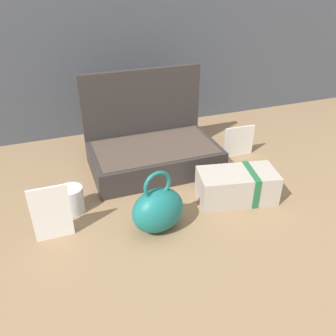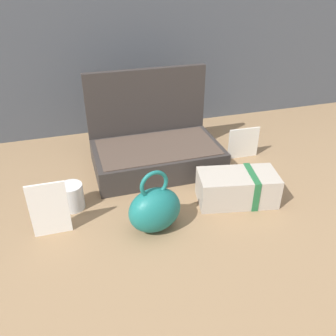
% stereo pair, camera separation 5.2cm
% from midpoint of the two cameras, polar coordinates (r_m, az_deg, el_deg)
% --- Properties ---
extents(ground_plane, '(6.00, 6.00, 0.00)m').
position_cam_midpoint_polar(ground_plane, '(1.17, -2.23, -4.12)').
color(ground_plane, '#8C6D4C').
extents(open_suitcase, '(0.45, 0.28, 0.33)m').
position_cam_midpoint_polar(open_suitcase, '(1.29, -3.79, 3.44)').
color(open_suitcase, '#332D2B').
rests_on(open_suitcase, ground_plane).
extents(teal_pouch_handbag, '(0.17, 0.14, 0.19)m').
position_cam_midpoint_polar(teal_pouch_handbag, '(0.98, -3.16, -6.77)').
color(teal_pouch_handbag, '#196B66').
rests_on(teal_pouch_handbag, ground_plane).
extents(cream_toiletry_bag, '(0.26, 0.17, 0.10)m').
position_cam_midpoint_polar(cream_toiletry_bag, '(1.13, 10.00, -2.83)').
color(cream_toiletry_bag, '#B2A899').
rests_on(cream_toiletry_bag, ground_plane).
extents(coffee_mug, '(0.11, 0.07, 0.08)m').
position_cam_midpoint_polar(coffee_mug, '(1.11, -16.76, -4.99)').
color(coffee_mug, silver).
rests_on(coffee_mug, ground_plane).
extents(info_card_left, '(0.12, 0.01, 0.12)m').
position_cam_midpoint_polar(info_card_left, '(1.38, 10.40, 4.29)').
color(info_card_left, silver).
rests_on(info_card_left, ground_plane).
extents(poster_card_right, '(0.10, 0.01, 0.17)m').
position_cam_midpoint_polar(poster_card_right, '(1.00, -19.84, -6.99)').
color(poster_card_right, white).
rests_on(poster_card_right, ground_plane).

